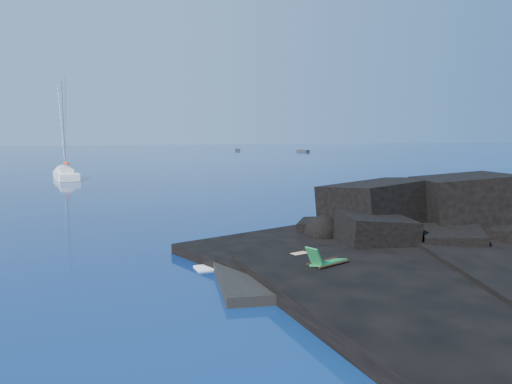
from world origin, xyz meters
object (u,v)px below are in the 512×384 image
deck_chair (328,257)px  distant_boat_a (238,151)px  sunbather (300,255)px  marker_cone (354,248)px  distant_boat_b (303,152)px  sailboat (66,179)px

deck_chair → distant_boat_a: size_ratio=0.40×
sunbather → marker_cone: marker_cone is taller
distant_boat_a → deck_chair: bearing=-91.5°
sunbather → distant_boat_a: size_ratio=0.47×
marker_cone → deck_chair: bearing=-135.8°
distant_boat_a → distant_boat_b: size_ratio=1.00×
deck_chair → distant_boat_b: deck_chair is taller
sailboat → marker_cone: 46.59m
distant_boat_a → distant_boat_b: bearing=-29.7°
deck_chair → distant_boat_b: 121.02m
distant_boat_b → sunbather: bearing=-129.9°
sailboat → distant_boat_b: bearing=39.3°
sunbather → distant_boat_b: bearing=50.9°
sunbather → distant_boat_b: (43.76, 111.08, -0.54)m
distant_boat_a → sailboat: bearing=-106.1°
sailboat → distant_boat_a: size_ratio=2.73×
marker_cone → distant_boat_a: 126.79m
deck_chair → distant_boat_a: bearing=54.2°
sunbather → distant_boat_a: 127.53m
sailboat → marker_cone: bearing=-81.6°
sunbather → distant_boat_b: 119.39m
deck_chair → distant_boat_a: deck_chair is taller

